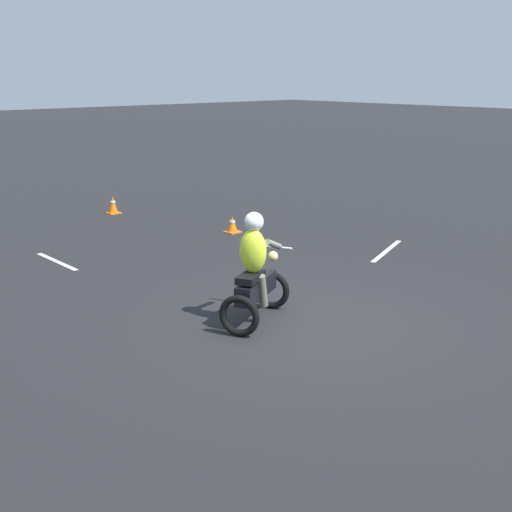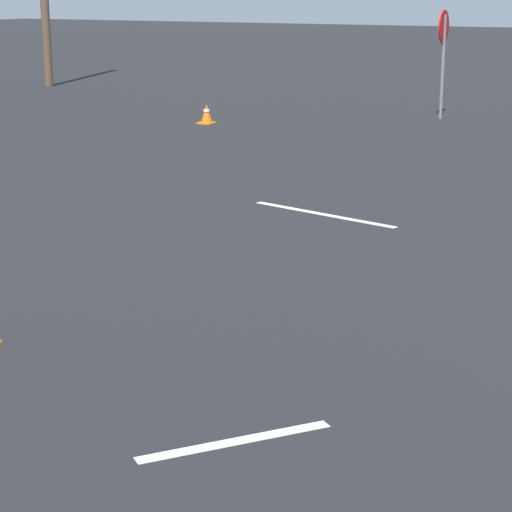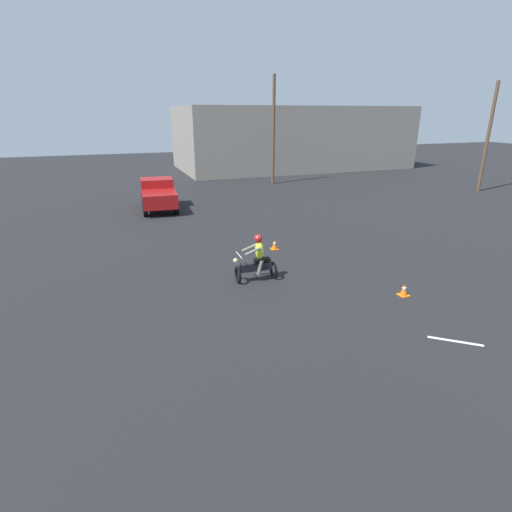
{
  "view_description": "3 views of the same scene",
  "coord_description": "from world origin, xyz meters",
  "px_view_note": "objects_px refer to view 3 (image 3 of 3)",
  "views": [
    {
      "loc": [
        -6.72,
        7.17,
        3.58
      ],
      "look_at": [
        0.61,
        0.47,
        1.0
      ],
      "focal_mm": 50.0,
      "sensor_mm": 36.0,
      "label": 1
    },
    {
      "loc": [
        -10.18,
        2.42,
        2.81
      ],
      "look_at": [
        -3.92,
        5.54,
        0.9
      ],
      "focal_mm": 70.0,
      "sensor_mm": 36.0,
      "label": 2
    },
    {
      "loc": [
        -12.93,
        -1.39,
        5.51
      ],
      "look_at": [
        -8.46,
        10.61,
        0.9
      ],
      "focal_mm": 28.0,
      "sensor_mm": 36.0,
      "label": 3
    }
  ],
  "objects_px": {
    "utility_pole_near": "(488,138)",
    "utility_pole_far": "(273,131)",
    "pickup_truck": "(158,194)",
    "traffic_cone_far_left": "(275,245)",
    "traffic_cone_mid_center": "(404,290)",
    "motorcycle_rider_background": "(257,261)"
  },
  "relations": [
    {
      "from": "motorcycle_rider_background",
      "to": "utility_pole_near",
      "type": "xyz_separation_m",
      "value": [
        21.41,
        10.02,
        3.07
      ]
    },
    {
      "from": "traffic_cone_mid_center",
      "to": "traffic_cone_far_left",
      "type": "bearing_deg",
      "value": 110.07
    },
    {
      "from": "utility_pole_near",
      "to": "pickup_truck",
      "type": "bearing_deg",
      "value": 174.59
    },
    {
      "from": "pickup_truck",
      "to": "traffic_cone_mid_center",
      "type": "bearing_deg",
      "value": -65.31
    },
    {
      "from": "pickup_truck",
      "to": "traffic_cone_far_left",
      "type": "bearing_deg",
      "value": -64.94
    },
    {
      "from": "motorcycle_rider_background",
      "to": "utility_pole_near",
      "type": "relative_size",
      "value": 0.22
    },
    {
      "from": "motorcycle_rider_background",
      "to": "utility_pole_far",
      "type": "xyz_separation_m",
      "value": [
        8.32,
        18.44,
        3.41
      ]
    },
    {
      "from": "pickup_truck",
      "to": "traffic_cone_far_left",
      "type": "height_order",
      "value": "pickup_truck"
    },
    {
      "from": "traffic_cone_mid_center",
      "to": "traffic_cone_far_left",
      "type": "height_order",
      "value": "traffic_cone_far_left"
    },
    {
      "from": "traffic_cone_far_left",
      "to": "pickup_truck",
      "type": "bearing_deg",
      "value": 111.06
    },
    {
      "from": "traffic_cone_far_left",
      "to": "utility_pole_near",
      "type": "relative_size",
      "value": 0.05
    },
    {
      "from": "traffic_cone_mid_center",
      "to": "utility_pole_far",
      "type": "distance_m",
      "value": 22.04
    },
    {
      "from": "pickup_truck",
      "to": "utility_pole_near",
      "type": "xyz_separation_m",
      "value": [
        23.13,
        -2.19,
        2.87
      ]
    },
    {
      "from": "traffic_cone_far_left",
      "to": "traffic_cone_mid_center",
      "type": "bearing_deg",
      "value": -69.93
    },
    {
      "from": "motorcycle_rider_background",
      "to": "traffic_cone_far_left",
      "type": "distance_m",
      "value": 3.47
    },
    {
      "from": "traffic_cone_far_left",
      "to": "utility_pole_far",
      "type": "xyz_separation_m",
      "value": [
        6.44,
        15.57,
        3.94
      ]
    },
    {
      "from": "motorcycle_rider_background",
      "to": "pickup_truck",
      "type": "xyz_separation_m",
      "value": [
        -1.71,
        12.21,
        0.2
      ]
    },
    {
      "from": "pickup_truck",
      "to": "utility_pole_near",
      "type": "relative_size",
      "value": 0.56
    },
    {
      "from": "utility_pole_near",
      "to": "utility_pole_far",
      "type": "height_order",
      "value": "utility_pole_far"
    },
    {
      "from": "utility_pole_far",
      "to": "pickup_truck",
      "type": "bearing_deg",
      "value": -148.15
    },
    {
      "from": "motorcycle_rider_background",
      "to": "utility_pole_near",
      "type": "bearing_deg",
      "value": -62.8
    },
    {
      "from": "motorcycle_rider_background",
      "to": "pickup_truck",
      "type": "bearing_deg",
      "value": 10.12
    }
  ]
}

